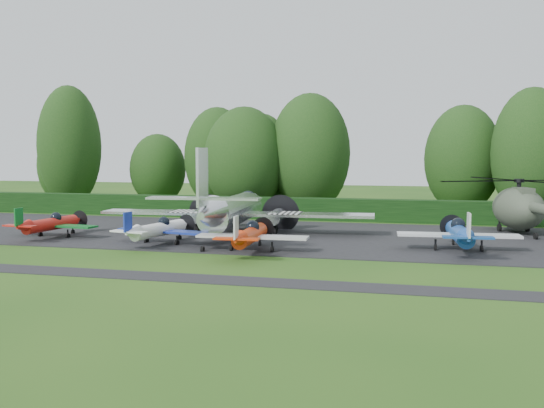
% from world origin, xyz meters
% --- Properties ---
extents(ground, '(160.00, 160.00, 0.00)m').
position_xyz_m(ground, '(0.00, 0.00, 0.00)').
color(ground, '#1E4914').
rests_on(ground, ground).
extents(apron, '(70.00, 18.00, 0.01)m').
position_xyz_m(apron, '(0.00, 10.00, 0.00)').
color(apron, black).
rests_on(apron, ground).
extents(taxiway_verge, '(70.00, 2.00, 0.00)m').
position_xyz_m(taxiway_verge, '(0.00, -6.00, 0.00)').
color(taxiway_verge, black).
rests_on(taxiway_verge, ground).
extents(hedgerow, '(90.00, 1.60, 2.00)m').
position_xyz_m(hedgerow, '(0.00, 21.00, 0.00)').
color(hedgerow, black).
rests_on(hedgerow, ground).
extents(transport_plane, '(20.93, 16.05, 6.71)m').
position_xyz_m(transport_plane, '(-0.48, 9.16, 1.87)').
color(transport_plane, silver).
rests_on(transport_plane, ground).
extents(light_plane_red, '(6.52, 6.86, 2.51)m').
position_xyz_m(light_plane_red, '(-12.65, 4.68, 1.04)').
color(light_plane_red, red).
rests_on(light_plane_red, ground).
extents(light_plane_white, '(6.65, 6.99, 2.56)m').
position_xyz_m(light_plane_white, '(-3.76, 3.60, 1.06)').
color(light_plane_white, white).
rests_on(light_plane_white, ground).
extents(light_plane_orange, '(6.98, 7.34, 2.68)m').
position_xyz_m(light_plane_orange, '(3.05, 2.04, 1.12)').
color(light_plane_orange, red).
rests_on(light_plane_orange, ground).
extents(light_plane_blue, '(7.48, 7.86, 2.87)m').
position_xyz_m(light_plane_blue, '(15.53, 5.33, 1.20)').
color(light_plane_blue, navy).
rests_on(light_plane_blue, ground).
extents(helicopter, '(12.95, 15.16, 4.17)m').
position_xyz_m(helicopter, '(20.35, 15.42, 2.24)').
color(helicopter, '#3C4837').
rests_on(helicopter, ground).
extents(tree_0, '(7.47, 7.47, 11.22)m').
position_xyz_m(tree_0, '(-9.16, 31.13, 5.60)').
color(tree_0, black).
rests_on(tree_0, ground).
extents(tree_1, '(7.66, 7.66, 10.90)m').
position_xyz_m(tree_1, '(25.00, 32.21, 5.44)').
color(tree_1, black).
rests_on(tree_1, ground).
extents(tree_2, '(7.05, 7.05, 13.73)m').
position_xyz_m(tree_2, '(-25.80, 27.94, 6.85)').
color(tree_2, black).
rests_on(tree_2, ground).
extents(tree_3, '(5.96, 5.96, 9.07)m').
position_xyz_m(tree_3, '(-29.28, 31.85, 4.52)').
color(tree_3, black).
rests_on(tree_3, ground).
extents(tree_4, '(7.66, 7.66, 10.98)m').
position_xyz_m(tree_4, '(17.17, 31.05, 5.48)').
color(tree_4, black).
rests_on(tree_4, ground).
extents(tree_5, '(8.23, 8.23, 12.19)m').
position_xyz_m(tree_5, '(2.02, 27.65, 6.09)').
color(tree_5, black).
rests_on(tree_5, ground).
extents(tree_7, '(6.00, 6.00, 10.30)m').
position_xyz_m(tree_7, '(-3.45, 29.59, 5.14)').
color(tree_7, black).
rests_on(tree_7, ground).
extents(tree_8, '(6.53, 6.53, 8.33)m').
position_xyz_m(tree_8, '(-17.03, 32.45, 4.16)').
color(tree_8, black).
rests_on(tree_8, ground).
extents(tree_10, '(7.20, 7.20, 12.17)m').
position_xyz_m(tree_10, '(22.94, 26.68, 6.07)').
color(tree_10, black).
rests_on(tree_10, ground).
extents(tree_11, '(8.29, 8.29, 10.82)m').
position_xyz_m(tree_11, '(-4.45, 25.93, 5.40)').
color(tree_11, black).
rests_on(tree_11, ground).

